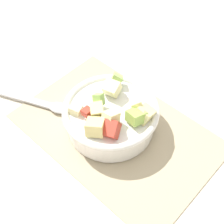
{
  "coord_description": "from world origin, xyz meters",
  "views": [
    {
      "loc": [
        -0.31,
        0.35,
        0.65
      ],
      "look_at": [
        0.02,
        -0.0,
        0.06
      ],
      "focal_mm": 51.91,
      "sensor_mm": 36.0,
      "label": 1
    }
  ],
  "objects": [
    {
      "name": "ground_plane",
      "position": [
        0.0,
        0.0,
        0.0
      ],
      "size": [
        2.4,
        2.4,
        0.0
      ],
      "primitive_type": "plane",
      "color": "silver"
    },
    {
      "name": "serving_spoon",
      "position": [
        0.19,
        0.07,
        0.01
      ],
      "size": [
        0.21,
        0.11,
        0.01
      ],
      "color": "#B7B7BC",
      "rests_on": "placemat"
    },
    {
      "name": "placemat",
      "position": [
        0.0,
        0.0,
        0.0
      ],
      "size": [
        0.48,
        0.32,
        0.01
      ],
      "primitive_type": "cube",
      "color": "tan",
      "rests_on": "ground_plane"
    },
    {
      "name": "salad_bowl",
      "position": [
        0.02,
        -0.0,
        0.05
      ],
      "size": [
        0.23,
        0.23,
        0.11
      ],
      "color": "white",
      "rests_on": "placemat"
    }
  ]
}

